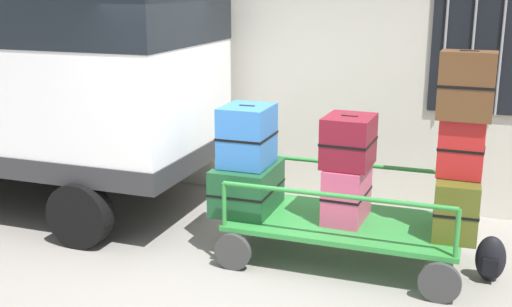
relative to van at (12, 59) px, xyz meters
name	(u,v)px	position (x,y,z in m)	size (l,w,h in m)	color
ground_plane	(231,263)	(3.20, -0.88, -1.80)	(40.00, 40.00, 0.00)	gray
van	(12,59)	(0.00, 0.00, 0.00)	(4.91, 2.18, 2.94)	white
luggage_cart	(345,227)	(4.23, -0.41, -1.45)	(2.30, 1.24, 0.42)	#2D8438
cart_railing	(346,185)	(4.23, -0.41, -1.01)	(2.19, 1.11, 0.45)	#2D8438
suitcase_left_bottom	(247,187)	(3.20, -0.43, -1.14)	(0.59, 0.80, 0.48)	#194C28
suitcase_left_middle	(247,135)	(3.20, -0.42, -0.59)	(0.48, 0.57, 0.61)	#3372C6
suitcase_midleft_bottom	(347,193)	(4.23, -0.38, -1.10)	(0.40, 0.63, 0.56)	#CC4C72
suitcase_midleft_middle	(349,141)	(4.23, -0.38, -0.57)	(0.48, 0.56, 0.50)	maroon
suitcase_center_bottom	(456,207)	(5.26, -0.42, -1.10)	(0.42, 0.63, 0.55)	#4C5119
suitcase_center_middle	(461,148)	(5.26, -0.38, -0.56)	(0.41, 0.28, 0.54)	#B21E1E
suitcase_center_top	(467,86)	(5.26, -0.42, 0.02)	(0.49, 0.29, 0.61)	brown
backpack	(491,259)	(5.60, -0.41, -1.58)	(0.27, 0.22, 0.44)	black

